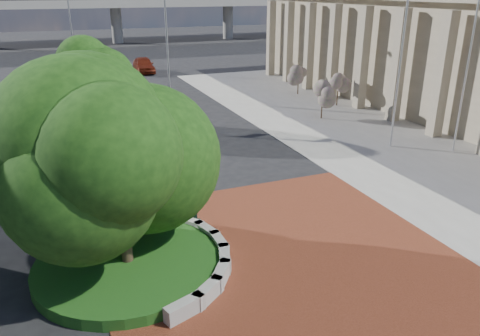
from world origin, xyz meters
name	(u,v)px	position (x,y,z in m)	size (l,w,h in m)	color
ground	(265,242)	(0.00, 0.00, 0.00)	(200.00, 200.00, 0.00)	black
plaza	(277,254)	(0.00, -1.00, 0.02)	(12.00, 12.00, 0.04)	maroon
sidewalk	(417,127)	(16.00, 10.00, 0.02)	(20.00, 50.00, 0.04)	#9E9B93
planter_wall	(194,250)	(-2.71, 0.00, 0.27)	(2.96, 6.77, 0.54)	#9E9B93
grass_bed	(128,265)	(-5.00, 0.00, 0.20)	(6.10, 6.10, 0.40)	#134212
overpass	(82,3)	(-0.22, 70.00, 6.54)	(90.00, 12.00, 7.50)	#9E9B93
tree_planter	(118,166)	(-5.00, 0.00, 3.72)	(5.20, 5.20, 6.33)	#38281C
tree_street	(93,80)	(-4.00, 18.00, 3.24)	(4.40, 4.40, 5.45)	#38281C
post_clock	(189,172)	(-2.17, 2.19, 2.30)	(1.04, 1.04, 4.19)	black
parked_car	(144,65)	(3.22, 38.74, 0.84)	(1.99, 4.94, 1.68)	maroon
flagpole_a	(467,66)	(14.47, 5.32, 4.83)	(1.46, 0.28, 9.43)	silver
flagpole_b	(402,51)	(11.59, 7.29, 5.57)	(1.70, 0.20, 10.88)	silver
street_lamp_near	(169,31)	(2.86, 24.71, 5.56)	(2.13, 0.37, 9.48)	slate
street_lamp_far	(72,20)	(-3.36, 44.66, 5.43)	(2.07, 0.48, 9.26)	slate
shrub_near	(323,97)	(11.12, 14.31, 1.59)	(1.20, 1.20, 2.20)	#38281C
shrub_mid	(338,86)	(14.36, 17.28, 1.59)	(1.20, 1.20, 2.20)	#38281C
shrub_far	(298,76)	(13.53, 22.21, 1.59)	(1.20, 1.20, 2.20)	#38281C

